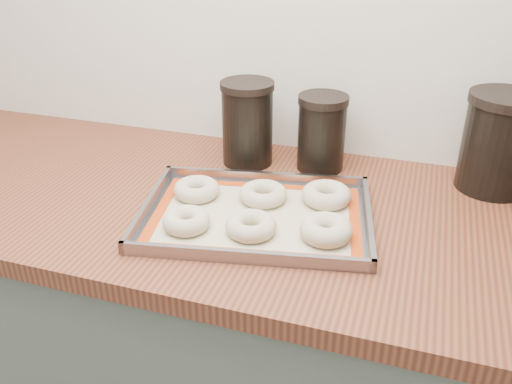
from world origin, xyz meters
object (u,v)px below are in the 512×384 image
(baking_tray, at_px, (256,215))
(bagel_front_mid, at_px, (251,226))
(bagel_front_right, at_px, (326,230))
(canister_mid, at_px, (322,132))
(bagel_back_right, at_px, (326,195))
(bagel_front_left, at_px, (186,221))
(canister_left, at_px, (247,123))
(bagel_back_left, at_px, (197,189))
(bagel_back_mid, at_px, (263,194))
(canister_right, at_px, (499,142))

(baking_tray, bearing_deg, bagel_front_mid, -80.25)
(bagel_front_right, xyz_separation_m, canister_mid, (-0.08, 0.32, 0.07))
(bagel_back_right, bearing_deg, bagel_front_mid, -124.29)
(bagel_front_left, height_order, bagel_front_right, bagel_front_right)
(canister_left, xyz_separation_m, canister_mid, (0.18, 0.02, -0.01))
(baking_tray, distance_m, bagel_front_right, 0.16)
(bagel_back_left, xyz_separation_m, bagel_back_right, (0.27, 0.06, 0.00))
(bagel_back_mid, xyz_separation_m, canister_mid, (0.08, 0.21, 0.07))
(canister_right, bearing_deg, bagel_front_right, -132.99)
(bagel_front_left, relative_size, bagel_front_right, 0.93)
(canister_left, bearing_deg, baking_tray, -67.76)
(bagel_back_left, bearing_deg, bagel_front_left, -75.04)
(bagel_front_right, bearing_deg, canister_right, 47.01)
(bagel_front_left, xyz_separation_m, bagel_back_right, (0.24, 0.19, 0.00))
(bagel_back_left, height_order, canister_left, canister_left)
(bagel_back_right, height_order, canister_left, canister_left)
(bagel_back_left, relative_size, canister_mid, 0.55)
(baking_tray, relative_size, bagel_back_mid, 5.07)
(bagel_back_left, bearing_deg, bagel_front_right, -15.05)
(bagel_back_left, distance_m, bagel_back_mid, 0.15)
(canister_left, relative_size, canister_mid, 1.13)
(bagel_front_mid, bearing_deg, canister_mid, 79.80)
(baking_tray, height_order, bagel_back_left, bagel_back_left)
(bagel_back_left, bearing_deg, canister_right, 22.41)
(canister_left, bearing_deg, bagel_back_right, -33.99)
(bagel_front_mid, height_order, canister_right, canister_right)
(bagel_front_mid, xyz_separation_m, canister_right, (0.45, 0.36, 0.09))
(bagel_front_left, distance_m, bagel_front_right, 0.27)
(baking_tray, xyz_separation_m, canister_mid, (0.07, 0.28, 0.08))
(bagel_front_left, distance_m, canister_mid, 0.42)
(bagel_back_mid, distance_m, bagel_back_right, 0.13)
(baking_tray, relative_size, bagel_back_left, 5.21)
(bagel_back_mid, xyz_separation_m, canister_left, (-0.10, 0.19, 0.08))
(bagel_front_left, distance_m, bagel_back_right, 0.30)
(bagel_back_mid, height_order, bagel_back_right, bagel_back_right)
(bagel_front_right, bearing_deg, bagel_front_mid, -169.45)
(bagel_front_right, xyz_separation_m, canister_right, (0.31, 0.33, 0.09))
(bagel_back_mid, relative_size, canister_mid, 0.56)
(baking_tray, relative_size, bagel_front_mid, 5.21)
(canister_left, height_order, canister_right, canister_right)
(bagel_back_left, bearing_deg, baking_tray, -15.47)
(bagel_back_left, height_order, bagel_back_right, bagel_back_right)
(canister_left, bearing_deg, bagel_front_right, -48.98)
(bagel_front_mid, height_order, canister_left, canister_left)
(bagel_front_right, bearing_deg, bagel_back_left, 164.95)
(bagel_front_right, relative_size, bagel_back_mid, 0.99)
(bagel_front_right, height_order, canister_left, canister_left)
(baking_tray, relative_size, canister_left, 2.52)
(bagel_front_mid, bearing_deg, bagel_back_left, 146.27)
(canister_mid, height_order, canister_right, canister_right)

